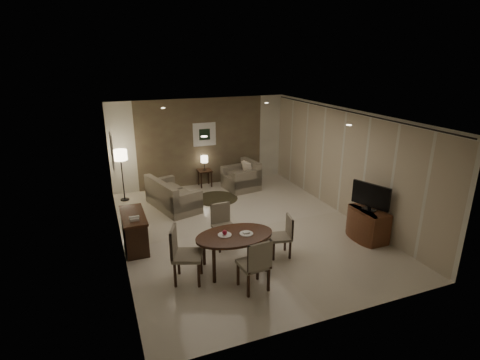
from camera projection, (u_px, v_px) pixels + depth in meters
name	position (u px, v px, depth m)	size (l,w,h in m)	color
room_shell	(237.00, 169.00, 8.85)	(5.50, 7.00, 2.70)	beige
taupe_accent	(201.00, 142.00, 11.57)	(3.96, 0.03, 2.70)	brown
curtain_wall	(342.00, 164.00, 9.43)	(0.08, 6.70, 2.58)	beige
curtain_rod	(346.00, 111.00, 9.01)	(0.03, 0.03, 6.80)	black
art_back_frame	(204.00, 134.00, 11.50)	(0.72, 0.03, 0.72)	silver
art_back_canvas	(205.00, 134.00, 11.49)	(0.34, 0.01, 0.34)	black
art_left_frame	(112.00, 152.00, 8.45)	(0.03, 0.60, 0.80)	silver
art_left_canvas	(113.00, 151.00, 8.46)	(0.01, 0.46, 0.64)	gray
downlight_nl	(204.00, 136.00, 5.99)	(0.10, 0.10, 0.01)	white
downlight_nr	(349.00, 125.00, 6.96)	(0.10, 0.10, 0.01)	white
downlight_fl	(163.00, 108.00, 9.17)	(0.10, 0.10, 0.01)	white
downlight_fr	(267.00, 103.00, 10.14)	(0.10, 0.10, 0.01)	white
console_desk	(134.00, 231.00, 7.94)	(0.48, 1.20, 0.75)	#432415
telephone	(134.00, 218.00, 7.54)	(0.20, 0.14, 0.09)	white
tv_cabinet	(368.00, 224.00, 8.32)	(0.48, 0.90, 0.70)	brown
flat_tv	(371.00, 196.00, 8.10)	(0.06, 0.88, 0.60)	black
dining_table	(235.00, 251.00, 7.16)	(1.50, 0.94, 0.71)	#432415
chair_near	(253.00, 263.00, 6.49)	(0.48, 0.48, 0.99)	gray
chair_far	(224.00, 227.00, 7.92)	(0.45, 0.45, 0.93)	gray
chair_left	(188.00, 255.00, 6.70)	(0.51, 0.51, 1.05)	gray
chair_right	(280.00, 237.00, 7.59)	(0.41, 0.41, 0.85)	gray
plate_a	(225.00, 235.00, 7.03)	(0.26, 0.26, 0.02)	white
plate_b	(246.00, 234.00, 7.08)	(0.26, 0.26, 0.02)	white
fruit_apple	(225.00, 232.00, 7.01)	(0.09, 0.09, 0.09)	#A3122A
napkin	(246.00, 233.00, 7.07)	(0.12, 0.08, 0.03)	white
round_rug	(217.00, 198.00, 10.75)	(1.20, 1.20, 0.01)	#393320
sofa	(173.00, 193.00, 10.03)	(0.85, 1.70, 0.80)	gray
armchair	(241.00, 175.00, 11.41)	(0.96, 0.91, 0.86)	gray
side_table	(205.00, 178.00, 11.71)	(0.41, 0.41, 0.52)	black
table_lamp	(204.00, 162.00, 11.55)	(0.22, 0.22, 0.50)	#FFEAC1
floor_lamp	(122.00, 175.00, 10.42)	(0.37, 0.37, 1.46)	#FFE5B7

